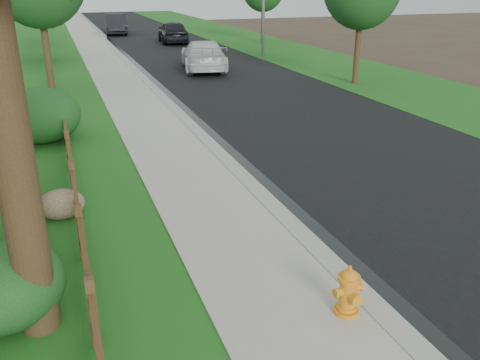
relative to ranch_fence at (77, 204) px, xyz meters
name	(u,v)px	position (x,y,z in m)	size (l,w,h in m)	color
road	(170,47)	(8.20, 28.60, -0.61)	(8.00, 90.00, 0.02)	black
curb	(113,48)	(4.00, 28.60, -0.56)	(0.40, 90.00, 0.12)	gray
wet_gutter	(118,49)	(4.35, 28.60, -0.60)	(0.50, 90.00, 0.00)	black
sidewalk	(94,49)	(2.70, 28.60, -0.57)	(2.20, 90.00, 0.10)	#A4A08F
grass_strip	(66,51)	(0.80, 28.60, -0.59)	(1.60, 90.00, 0.06)	#235819
verge_far	(257,43)	(15.10, 28.60, -0.60)	(6.00, 90.00, 0.04)	#235819
ranch_fence	(77,204)	(0.00, 0.00, 0.00)	(0.12, 16.92, 1.10)	#482618
fire_hydrant	(348,292)	(3.50, -4.19, -0.16)	(0.51, 0.41, 0.78)	orange
white_suv	(203,55)	(7.61, 17.59, 0.19)	(2.22, 5.46, 1.58)	silver
dark_car_mid	(173,32)	(8.93, 30.74, 0.25)	(2.00, 4.96, 1.69)	black
dark_car_far	(116,24)	(5.60, 39.17, 0.26)	(1.81, 5.20, 1.71)	black
boulder	(61,204)	(-0.30, 0.77, -0.30)	(0.96, 0.72, 0.64)	brown
shrub_b	(3,285)	(-1.15, -2.56, -0.01)	(1.73, 1.73, 1.21)	#1B4217
shrub_d	(39,115)	(-0.69, 6.62, 0.21)	(2.44, 2.44, 1.66)	#1B4217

